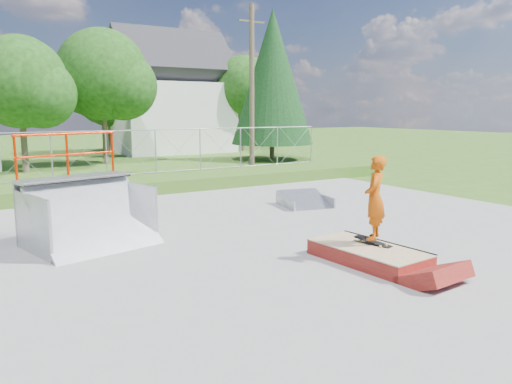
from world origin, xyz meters
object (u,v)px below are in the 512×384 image
flat_bank_ramp (305,200)px  skater (375,201)px  quarter_pipe (90,191)px  grind_box (368,255)px

flat_bank_ramp → skater: (-2.34, -5.37, 1.03)m
quarter_pipe → flat_bank_ramp: (6.97, 1.19, -1.05)m
quarter_pipe → skater: bearing=-55.4°
quarter_pipe → skater: quarter_pipe is taller
quarter_pipe → flat_bank_ramp: quarter_pipe is taller
grind_box → flat_bank_ramp: 6.02m
quarter_pipe → flat_bank_ramp: bearing=-3.7°
flat_bank_ramp → skater: 5.95m
grind_box → flat_bank_ramp: flat_bank_ramp is taller
skater → grind_box: bearing=-17.1°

